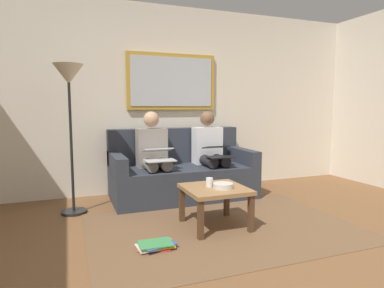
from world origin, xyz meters
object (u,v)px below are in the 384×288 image
couch (181,173)px  person_right (154,153)px  laptop_black (218,151)px  standing_lamp (69,91)px  person_left (210,151)px  framed_mirror (172,82)px  coffee_table (215,193)px  laptop_silver (159,154)px  cup (209,182)px  bowl (223,186)px  magazine_stack (156,245)px

couch → person_right: 0.50m
laptop_black → standing_lamp: (1.77, -0.05, 0.74)m
person_left → framed_mirror: bearing=-49.4°
coffee_table → laptop_silver: size_ratio=1.68×
cup → person_right: size_ratio=0.08×
framed_mirror → cup: bearing=86.3°
cup → standing_lamp: size_ratio=0.05×
person_right → bowl: bearing=108.0°
laptop_black → magazine_stack: bearing=46.6°
person_left → laptop_silver: person_left is taller
bowl → magazine_stack: bearing=17.3°
person_left → cup: bearing=66.1°
person_right → standing_lamp: standing_lamp is taller
laptop_silver → framed_mirror: bearing=-119.2°
bowl → laptop_silver: bearing=-67.9°
bowl → framed_mirror: bearing=-89.9°
coffee_table → laptop_black: bearing=-116.4°
laptop_black → bowl: bearing=68.1°
couch → laptop_silver: couch is taller
coffee_table → person_right: person_right is taller
person_left → person_right: size_ratio=1.00×
person_right → magazine_stack: bearing=76.4°
standing_lamp → person_right: bearing=-168.5°
cup → person_right: person_right is taller
person_right → magazine_stack: size_ratio=3.30×
magazine_stack → laptop_silver: bearing=-106.2°
person_right → framed_mirror: bearing=-130.6°
couch → framed_mirror: (0.00, -0.39, 1.24)m
coffee_table → standing_lamp: size_ratio=0.36×
laptop_silver → standing_lamp: standing_lamp is taller
cup → person_right: (0.29, -1.11, 0.16)m
magazine_stack → standing_lamp: bearing=-63.2°
couch → laptop_black: bearing=141.1°
couch → standing_lamp: 1.75m
laptop_silver → person_right: bearing=-90.0°
couch → magazine_stack: 1.71m
framed_mirror → person_left: 1.12m
person_right → couch: bearing=-170.1°
coffee_table → person_right: size_ratio=0.53×
magazine_stack → couch: bearing=-116.1°
bowl → coffee_table: bearing=-48.8°
couch → laptop_silver: (0.39, 0.31, 0.31)m
cup → person_left: 1.23m
couch → person_right: bearing=9.9°
bowl → person_left: size_ratio=0.17×
couch → laptop_silver: size_ratio=5.16×
laptop_black → cup: bearing=60.3°
cup → framed_mirror: bearing=-93.7°
coffee_table → laptop_silver: 1.01m
person_right → standing_lamp: (0.98, 0.20, 0.76)m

